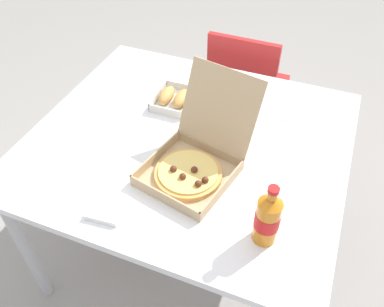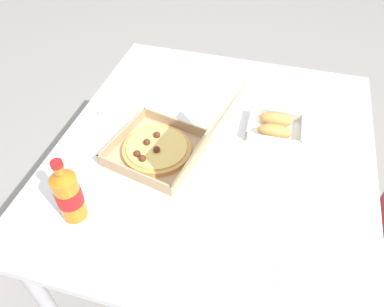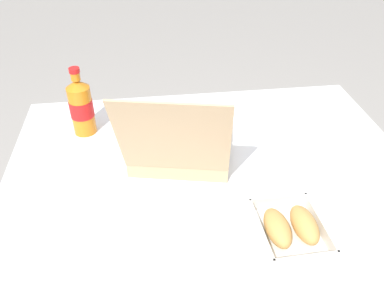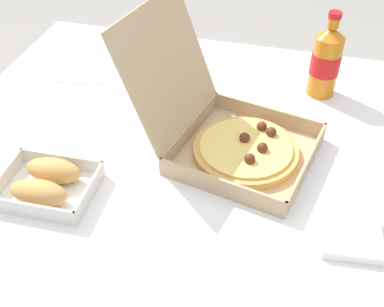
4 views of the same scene
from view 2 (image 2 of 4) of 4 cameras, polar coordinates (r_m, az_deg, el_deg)
name	(u,v)px [view 2 (image 2 of 4)]	position (r m, az deg, el deg)	size (l,w,h in m)	color
ground_plane	(208,254)	(1.87, 2.46, -15.29)	(10.00, 10.00, 0.00)	gray
dining_table	(214,162)	(1.33, 3.34, -1.38)	(1.18, 1.07, 0.73)	white
pizza_box_open	(165,147)	(1.22, -4.12, 1.04)	(0.36, 0.44, 0.31)	tan
bread_side_box	(275,127)	(1.35, 12.68, 4.07)	(0.16, 0.19, 0.06)	white
cola_bottle	(68,194)	(1.08, -18.54, -5.96)	(0.07, 0.07, 0.22)	orange
paper_menu	(303,264)	(1.06, 16.77, -16.01)	(0.21, 0.15, 0.00)	white
napkin_pile	(117,106)	(1.46, -11.49, 7.13)	(0.11, 0.11, 0.02)	white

